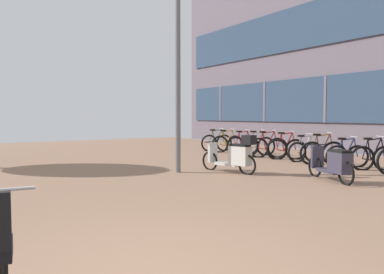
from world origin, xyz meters
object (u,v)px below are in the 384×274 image
object	(u,v)px
bicycle_rack_04	(305,151)
bicycle_rack_06	(268,147)
bicycle_rack_08	(243,145)
bicycle_rack_10	(217,143)
bicycle_rack_05	(286,149)
scooter_near	(334,164)
scooter_mid	(235,155)
bicycle_rack_01	(374,158)
bicycle_rack_09	(227,144)
lamp_post	(178,57)
bicycle_rack_02	(347,156)
bicycle_rack_07	(258,146)
bicycle_rack_03	(323,153)

from	to	relation	value
bicycle_rack_04	bicycle_rack_06	distance (m)	1.58
bicycle_rack_08	bicycle_rack_10	bearing A→B (deg)	94.98
bicycle_rack_05	scooter_near	size ratio (longest dim) A/B	0.72
bicycle_rack_10	scooter_mid	distance (m)	6.37
bicycle_rack_01	bicycle_rack_06	size ratio (longest dim) A/B	0.94
bicycle_rack_01	bicycle_rack_06	xyz separation A→B (m)	(-0.19, 3.92, 0.02)
bicycle_rack_06	bicycle_rack_05	bearing A→B (deg)	-82.72
bicycle_rack_09	lamp_post	size ratio (longest dim) A/B	0.25
bicycle_rack_02	scooter_near	bearing A→B (deg)	-151.10
bicycle_rack_06	bicycle_rack_10	size ratio (longest dim) A/B	0.92
bicycle_rack_01	bicycle_rack_08	xyz separation A→B (m)	(-0.02, 5.49, 0.00)
bicycle_rack_06	bicycle_rack_07	xyz separation A→B (m)	(0.23, 0.78, -0.01)
bicycle_rack_10	lamp_post	size ratio (longest dim) A/B	0.26
scooter_near	bicycle_rack_07	bearing A→B (deg)	64.27
bicycle_rack_04	bicycle_rack_03	bearing A→B (deg)	-98.73
bicycle_rack_06	bicycle_rack_07	world-z (taller)	bicycle_rack_06
scooter_mid	bicycle_rack_10	bearing A→B (deg)	57.58
bicycle_rack_08	bicycle_rack_09	world-z (taller)	bicycle_rack_09
bicycle_rack_04	bicycle_rack_10	bearing A→B (deg)	91.34
bicycle_rack_02	bicycle_rack_03	world-z (taller)	bicycle_rack_03
bicycle_rack_06	bicycle_rack_01	bearing A→B (deg)	-87.23
bicycle_rack_03	bicycle_rack_04	bearing A→B (deg)	81.27
bicycle_rack_08	bicycle_rack_05	bearing A→B (deg)	-91.69
bicycle_rack_03	bicycle_rack_09	distance (m)	4.70
scooter_mid	lamp_post	world-z (taller)	lamp_post
bicycle_rack_04	bicycle_rack_02	bearing A→B (deg)	-90.50
bicycle_rack_06	scooter_mid	xyz separation A→B (m)	(-3.38, -2.24, 0.11)
bicycle_rack_10	bicycle_rack_07	bearing A→B (deg)	-85.23
bicycle_rack_05	bicycle_rack_01	bearing A→B (deg)	-88.37
bicycle_rack_10	scooter_mid	world-z (taller)	scooter_mid
bicycle_rack_06	bicycle_rack_09	size ratio (longest dim) A/B	0.95
bicycle_rack_06	scooter_mid	bearing A→B (deg)	-146.45
bicycle_rack_03	scooter_near	distance (m)	3.16
bicycle_rack_07	lamp_post	xyz separation A→B (m)	(-4.80, -2.12, 2.68)
bicycle_rack_06	scooter_near	xyz separation A→B (m)	(-2.31, -4.48, 0.04)
bicycle_rack_02	bicycle_rack_07	xyz separation A→B (m)	(0.10, 3.92, 0.02)
bicycle_rack_08	lamp_post	distance (m)	6.18
bicycle_rack_04	bicycle_rack_09	xyz separation A→B (m)	(-0.14, 3.92, 0.01)
bicycle_rack_09	bicycle_rack_10	xyz separation A→B (m)	(0.03, 0.78, 0.00)
bicycle_rack_10	scooter_near	distance (m)	7.97
bicycle_rack_09	bicycle_rack_08	bearing A→B (deg)	-78.33
scooter_near	bicycle_rack_05	bearing A→B (deg)	56.92
bicycle_rack_01	bicycle_rack_09	size ratio (longest dim) A/B	0.90
scooter_near	scooter_mid	bearing A→B (deg)	115.66
bicycle_rack_06	lamp_post	bearing A→B (deg)	-163.70
bicycle_rack_09	bicycle_rack_04	bearing A→B (deg)	-88.03
bicycle_rack_01	scooter_mid	bearing A→B (deg)	154.88
bicycle_rack_06	bicycle_rack_08	size ratio (longest dim) A/B	0.99
bicycle_rack_09	bicycle_rack_10	size ratio (longest dim) A/B	0.97
bicycle_rack_08	lamp_post	bearing A→B (deg)	-148.52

